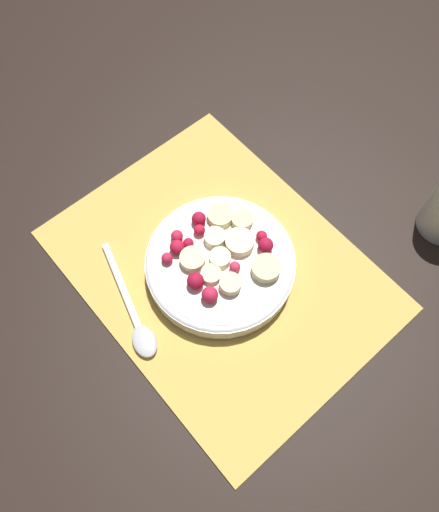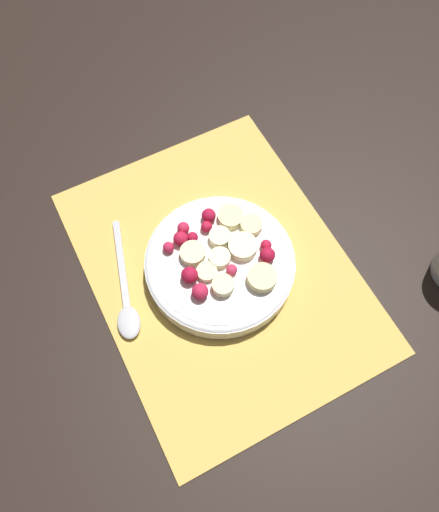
# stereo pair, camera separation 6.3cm
# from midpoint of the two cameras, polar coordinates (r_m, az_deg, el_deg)

# --- Properties ---
(ground_plane) EXTENTS (3.00, 3.00, 0.00)m
(ground_plane) POSITION_cam_midpoint_polar(r_m,az_deg,el_deg) (0.67, -2.62, -1.89)
(ground_plane) COLOR black
(placemat) EXTENTS (0.43, 0.32, 0.01)m
(placemat) POSITION_cam_midpoint_polar(r_m,az_deg,el_deg) (0.67, -2.63, -1.79)
(placemat) COLOR #E0B251
(placemat) RESTS_ON ground_plane
(fruit_bowl) EXTENTS (0.20, 0.20, 0.05)m
(fruit_bowl) POSITION_cam_midpoint_polar(r_m,az_deg,el_deg) (0.65, -2.75, -0.87)
(fruit_bowl) COLOR white
(fruit_bowl) RESTS_ON placemat
(spoon) EXTENTS (0.17, 0.07, 0.01)m
(spoon) POSITION_cam_midpoint_polar(r_m,az_deg,el_deg) (0.65, -12.22, -7.76)
(spoon) COLOR silver
(spoon) RESTS_ON placemat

